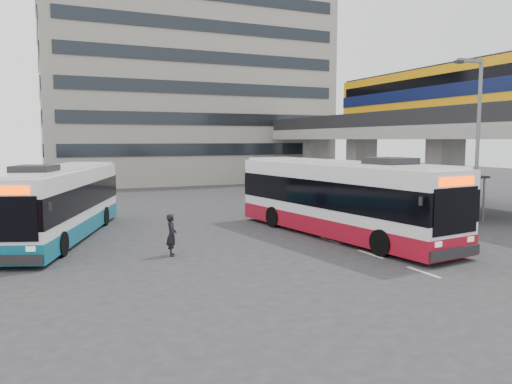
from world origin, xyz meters
name	(u,v)px	position (x,y,z in m)	size (l,w,h in m)	color
ground	(281,245)	(0.00, 0.00, 0.00)	(120.00, 120.00, 0.00)	#28282B
viaduct	(422,117)	(17.00, 10.42, 6.23)	(8.00, 32.00, 9.68)	gray
bike_shelter	(394,199)	(8.47, 3.00, 1.30)	(10.00, 4.00, 2.54)	#595B60
office_block	(185,68)	(6.00, 36.00, 12.50)	(30.00, 15.00, 25.00)	gray
road_markings	(370,254)	(2.50, -3.00, 0.01)	(0.15, 7.60, 0.01)	beige
bus_main	(339,199)	(3.43, 0.78, 1.78)	(4.46, 13.18, 3.82)	white
bus_teal	(60,203)	(-8.67, 5.50, 1.64)	(6.49, 12.15, 3.54)	white
pedestrian	(172,235)	(-4.84, -0.05, 0.83)	(0.61, 0.40, 1.67)	black
lamp_post	(476,142)	(6.97, -3.88, 4.45)	(1.38, 0.25, 7.81)	#595B60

